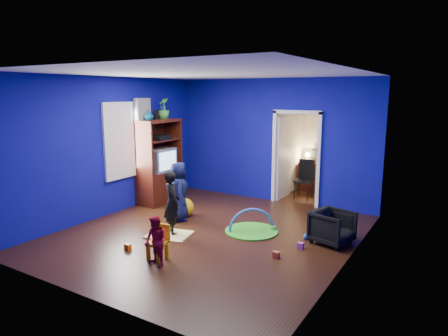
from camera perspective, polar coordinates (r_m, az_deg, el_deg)
The scene contains 34 objects.
floor at distance 7.48m, azimuth -2.20°, elevation -9.38°, with size 5.00×5.50×0.01m, color black.
ceiling at distance 7.03m, azimuth -2.38°, elevation 13.40°, with size 5.00×5.50×0.01m, color white.
wall_back at distance 9.50m, azimuth 6.96°, elevation 3.88°, with size 5.00×0.02×2.90m, color #0B0C7C.
wall_front at distance 5.10m, azimuth -19.68°, elevation -2.62°, with size 5.00×0.02×2.90m, color #0B0C7C.
wall_left at distance 8.74m, azimuth -16.08°, elevation 2.94°, with size 0.02×5.50×2.90m, color #0B0C7C.
wall_right at distance 6.11m, azimuth 17.62°, elevation -0.36°, with size 0.02×5.50×2.90m, color #0B0C7C.
alcove at distance 10.11m, azimuth 12.10°, elevation 2.99°, with size 1.00×1.75×2.50m, color silver, non-canonical shape.
armchair at distance 7.19m, azimuth 15.21°, elevation -8.17°, with size 0.62×0.64×0.58m, color black.
child_black at distance 7.36m, azimuth -7.46°, elevation -4.96°, with size 0.43×0.28×1.19m, color black.
child_navy at distance 8.14m, azimuth -6.47°, elevation -3.33°, with size 0.59×0.38×1.21m, color #0F1439.
toddler_red at distance 6.12m, azimuth -9.72°, elevation -10.33°, with size 0.38×0.29×0.78m, color red.
vase at distance 9.15m, azimuth -10.72°, elevation 7.41°, with size 0.21×0.21×0.22m, color #0D5769.
potted_plant at distance 9.53m, azimuth -8.64°, elevation 8.41°, with size 0.27×0.27×0.49m, color #388A32.
tv_armoire at distance 9.49m, azimuth -9.28°, elevation 0.94°, with size 0.58×1.14×1.96m, color #41110A.
crt_tv at distance 9.46m, azimuth -9.11°, elevation 1.16°, with size 0.46×0.70×0.54m, color silver.
yellow_blanket at distance 7.46m, azimuth -7.84°, elevation -9.42°, with size 0.75×0.60×0.03m, color #F2E07A.
hopper_ball at distance 8.47m, azimuth -5.64°, elevation -5.62°, with size 0.39×0.39×0.39m, color yellow.
kid_chair at distance 6.40m, azimuth -9.52°, elevation -10.68°, with size 0.28×0.28×0.50m, color yellow.
play_mat at distance 7.60m, azimuth 3.94°, elevation -8.97°, with size 0.99×0.99×0.03m, color #449722.
toy_arch at distance 7.60m, azimuth 3.94°, elevation -8.92°, with size 0.89×0.89×0.05m, color #3F8CD8.
window_left at distance 8.95m, azimuth -14.40°, elevation 3.85°, with size 0.03×0.95×1.55m, color white.
curtain at distance 9.30m, azimuth -11.40°, elevation 2.36°, with size 0.14×0.42×2.40m, color slate.
doorway at distance 9.33m, azimuth 10.26°, elevation 1.18°, with size 1.16×0.10×2.10m, color white.
study_desk at distance 10.85m, azimuth 13.04°, elevation -1.22°, with size 0.88×0.44×0.75m, color #3D140A.
desk_monitor at distance 10.86m, azimuth 13.37°, elevation 1.86°, with size 0.40×0.05×0.32m, color black.
desk_lamp at distance 10.90m, azimuth 11.87°, elevation 1.85°, with size 0.14×0.14×0.14m, color #FFD88C.
folding_chair at distance 9.95m, azimuth 11.30°, elevation -1.73°, with size 0.40×0.40×0.92m, color black.
book_shelf at distance 10.75m, azimuth 13.60°, elevation 7.50°, with size 0.88×0.24×0.04m, color white.
toy_0 at distance 6.51m, azimuth 7.47°, elevation -12.17°, with size 0.10×0.08×0.10m, color #D84C24.
toy_1 at distance 7.33m, azimuth 11.63°, elevation -9.57°, with size 0.11×0.11×0.11m, color blue.
toy_2 at distance 6.94m, azimuth -13.59°, elevation -10.88°, with size 0.10×0.08×0.10m, color #E2590B.
toy_3 at distance 7.67m, azimuth 7.09°, elevation -8.50°, with size 0.11×0.11×0.11m, color green.
toy_4 at distance 6.93m, azimuth 10.89°, elevation -10.82°, with size 0.10×0.08×0.10m, color #B7449A.
toy_5 at distance 7.79m, azimuth 12.47°, elevation -8.38°, with size 0.11×0.11×0.11m, color red.
Camera 1 is at (3.90, -5.84, 2.57)m, focal length 32.00 mm.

